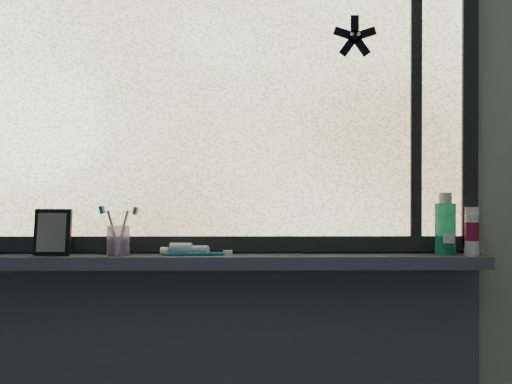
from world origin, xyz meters
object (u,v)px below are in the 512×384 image
object	(u,v)px
mouthwash_bottle	(445,223)
cream_tube	(472,229)
vanity_mirror	(53,232)
toothbrush_cup	(118,241)

from	to	relation	value
mouthwash_bottle	cream_tube	distance (m)	0.09
mouthwash_bottle	cream_tube	world-z (taller)	mouthwash_bottle
cream_tube	mouthwash_bottle	bearing A→B (deg)	179.56
cream_tube	vanity_mirror	bearing A→B (deg)	-179.62
toothbrush_cup	cream_tube	xyz separation A→B (m)	(1.12, 0.01, 0.03)
toothbrush_cup	cream_tube	bearing A→B (deg)	0.73
cream_tube	toothbrush_cup	bearing A→B (deg)	-179.27
toothbrush_cup	mouthwash_bottle	size ratio (longest dim) A/B	0.57
mouthwash_bottle	vanity_mirror	bearing A→B (deg)	-179.56
vanity_mirror	cream_tube	distance (m)	1.32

